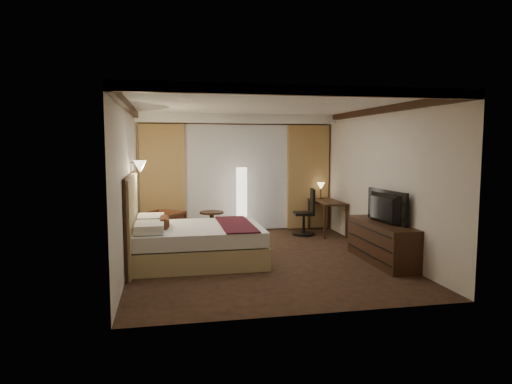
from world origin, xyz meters
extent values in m
cube|color=black|center=(0.00, 0.00, 0.00)|extent=(4.50, 5.50, 0.01)
cube|color=white|center=(0.00, 0.00, 2.70)|extent=(4.50, 5.50, 0.01)
cube|color=silver|center=(0.00, 2.75, 1.35)|extent=(4.50, 0.02, 2.70)
cube|color=silver|center=(-2.25, 0.00, 1.35)|extent=(0.02, 5.50, 2.70)
cube|color=silver|center=(2.25, 0.00, 1.35)|extent=(0.02, 5.50, 2.70)
cube|color=white|center=(0.00, 2.50, 2.60)|extent=(4.50, 0.50, 0.20)
cube|color=silver|center=(0.00, 2.67, 1.25)|extent=(2.48, 0.04, 2.45)
cube|color=#AC8A4E|center=(-1.70, 2.61, 1.25)|extent=(1.00, 0.14, 2.45)
cube|color=#AC8A4E|center=(1.70, 2.61, 1.25)|extent=(1.00, 0.14, 2.45)
imported|color=#512518|center=(-1.70, 1.74, 0.36)|extent=(0.95, 0.93, 0.72)
imported|color=black|center=(1.97, -0.65, 1.02)|extent=(0.76, 1.19, 0.15)
camera|label=1|loc=(-1.63, -7.79, 2.03)|focal=32.00mm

